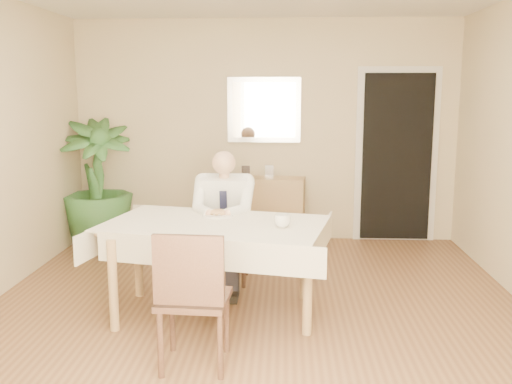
{
  "coord_description": "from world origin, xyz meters",
  "views": [
    {
      "loc": [
        0.23,
        -4.28,
        1.78
      ],
      "look_at": [
        0.0,
        0.35,
        0.95
      ],
      "focal_mm": 40.0,
      "sensor_mm": 36.0,
      "label": 1
    }
  ],
  "objects_px": {
    "sideboard": "(263,210)",
    "potted_palm": "(96,182)",
    "dining_table": "(215,233)",
    "coffee_mug": "(282,221)",
    "seated_man": "(223,214)",
    "chair_near": "(192,293)",
    "chair_far": "(227,228)"
  },
  "relations": [
    {
      "from": "seated_man",
      "to": "sideboard",
      "type": "xyz_separation_m",
      "value": [
        0.3,
        1.66,
        -0.31
      ]
    },
    {
      "from": "chair_far",
      "to": "coffee_mug",
      "type": "height_order",
      "value": "chair_far"
    },
    {
      "from": "seated_man",
      "to": "sideboard",
      "type": "bearing_deg",
      "value": 79.87
    },
    {
      "from": "seated_man",
      "to": "chair_near",
      "type": "bearing_deg",
      "value": -91.15
    },
    {
      "from": "dining_table",
      "to": "seated_man",
      "type": "distance_m",
      "value": 0.59
    },
    {
      "from": "dining_table",
      "to": "potted_palm",
      "type": "relative_size",
      "value": 1.32
    },
    {
      "from": "chair_far",
      "to": "sideboard",
      "type": "relative_size",
      "value": 0.92
    },
    {
      "from": "sideboard",
      "to": "potted_palm",
      "type": "xyz_separation_m",
      "value": [
        -1.93,
        -0.21,
        0.35
      ]
    },
    {
      "from": "seated_man",
      "to": "potted_palm",
      "type": "relative_size",
      "value": 0.85
    },
    {
      "from": "sideboard",
      "to": "dining_table",
      "type": "bearing_deg",
      "value": -91.59
    },
    {
      "from": "chair_far",
      "to": "sideboard",
      "type": "xyz_separation_m",
      "value": [
        0.3,
        1.37,
        -0.11
      ]
    },
    {
      "from": "chair_near",
      "to": "coffee_mug",
      "type": "relative_size",
      "value": 7.54
    },
    {
      "from": "dining_table",
      "to": "sideboard",
      "type": "bearing_deg",
      "value": 94.4
    },
    {
      "from": "chair_near",
      "to": "coffee_mug",
      "type": "height_order",
      "value": "chair_near"
    },
    {
      "from": "chair_far",
      "to": "coffee_mug",
      "type": "distance_m",
      "value": 1.17
    },
    {
      "from": "chair_near",
      "to": "potted_palm",
      "type": "relative_size",
      "value": 0.63
    },
    {
      "from": "dining_table",
      "to": "seated_man",
      "type": "bearing_deg",
      "value": 101.9
    },
    {
      "from": "coffee_mug",
      "to": "sideboard",
      "type": "height_order",
      "value": "coffee_mug"
    },
    {
      "from": "chair_near",
      "to": "sideboard",
      "type": "xyz_separation_m",
      "value": [
        0.33,
        3.21,
        -0.14
      ]
    },
    {
      "from": "dining_table",
      "to": "chair_far",
      "type": "bearing_deg",
      "value": 101.9
    },
    {
      "from": "coffee_mug",
      "to": "potted_palm",
      "type": "relative_size",
      "value": 0.08
    },
    {
      "from": "seated_man",
      "to": "coffee_mug",
      "type": "height_order",
      "value": "seated_man"
    },
    {
      "from": "chair_far",
      "to": "chair_near",
      "type": "bearing_deg",
      "value": -83.11
    },
    {
      "from": "chair_far",
      "to": "seated_man",
      "type": "distance_m",
      "value": 0.35
    },
    {
      "from": "chair_far",
      "to": "sideboard",
      "type": "bearing_deg",
      "value": 85.67
    },
    {
      "from": "coffee_mug",
      "to": "sideboard",
      "type": "distance_m",
      "value": 2.42
    },
    {
      "from": "chair_far",
      "to": "potted_palm",
      "type": "bearing_deg",
      "value": 152.27
    },
    {
      "from": "coffee_mug",
      "to": "seated_man",
      "type": "bearing_deg",
      "value": 126.65
    },
    {
      "from": "sideboard",
      "to": "potted_palm",
      "type": "bearing_deg",
      "value": -167.98
    },
    {
      "from": "chair_near",
      "to": "seated_man",
      "type": "bearing_deg",
      "value": 92.14
    },
    {
      "from": "dining_table",
      "to": "sideboard",
      "type": "xyz_separation_m",
      "value": [
        0.3,
        2.25,
        -0.28
      ]
    },
    {
      "from": "chair_near",
      "to": "potted_palm",
      "type": "bearing_deg",
      "value": 121.32
    }
  ]
}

